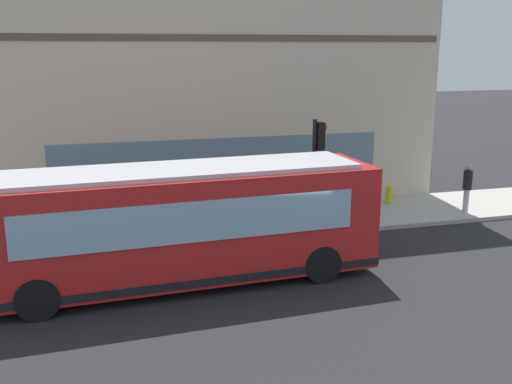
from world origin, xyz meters
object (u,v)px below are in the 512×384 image
object	(u,v)px
traffic_light_near_corner	(318,153)
pedestrian_by_light_pole	(467,185)
city_bus_nearside	(183,225)
pedestrian_walking_along_curb	(322,190)
fire_hydrant	(389,194)
newspaper_vending_box	(284,206)

from	to	relation	value
traffic_light_near_corner	pedestrian_by_light_pole	bearing A→B (deg)	-88.01
pedestrian_by_light_pole	city_bus_nearside	bearing A→B (deg)	107.30
pedestrian_by_light_pole	pedestrian_walking_along_curb	bearing A→B (deg)	79.33
fire_hydrant	pedestrian_by_light_pole	distance (m)	2.91
pedestrian_walking_along_curb	pedestrian_by_light_pole	bearing A→B (deg)	-100.67
traffic_light_near_corner	pedestrian_by_light_pole	xyz separation A→B (m)	(0.20, -5.88, -1.48)
traffic_light_near_corner	fire_hydrant	size ratio (longest dim) A/B	4.89
pedestrian_walking_along_curb	fire_hydrant	bearing A→B (deg)	-72.99
city_bus_nearside	traffic_light_near_corner	distance (m)	5.94
fire_hydrant	traffic_light_near_corner	bearing A→B (deg)	119.37
fire_hydrant	pedestrian_walking_along_curb	world-z (taller)	pedestrian_walking_along_curb
pedestrian_walking_along_curb	newspaper_vending_box	world-z (taller)	pedestrian_walking_along_curb
city_bus_nearside	fire_hydrant	xyz separation A→B (m)	(5.32, -8.75, -1.04)
newspaper_vending_box	pedestrian_by_light_pole	bearing A→B (deg)	-99.62
city_bus_nearside	pedestrian_walking_along_curb	size ratio (longest dim) A/B	5.98
fire_hydrant	pedestrian_by_light_pole	world-z (taller)	pedestrian_by_light_pole
traffic_light_near_corner	city_bus_nearside	bearing A→B (deg)	122.74
newspaper_vending_box	pedestrian_walking_along_curb	bearing A→B (deg)	-95.53
traffic_light_near_corner	newspaper_vending_box	xyz separation A→B (m)	(1.32, 0.69, -2.07)
fire_hydrant	newspaper_vending_box	world-z (taller)	newspaper_vending_box
traffic_light_near_corner	newspaper_vending_box	size ratio (longest dim) A/B	4.02
city_bus_nearside	newspaper_vending_box	bearing A→B (deg)	-43.32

